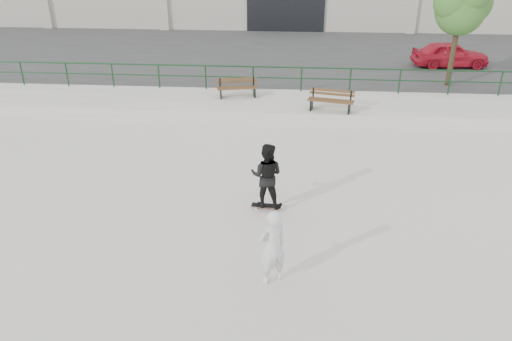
# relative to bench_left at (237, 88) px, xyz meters

# --- Properties ---
(ground) EXTENTS (120.00, 120.00, 0.00)m
(ground) POSITION_rel_bench_left_xyz_m (1.56, -9.86, -0.87)
(ground) COLOR silver
(ground) RESTS_ON ground
(ledge) EXTENTS (30.00, 3.00, 0.50)m
(ledge) POSITION_rel_bench_left_xyz_m (1.56, -0.36, -0.62)
(ledge) COLOR silver
(ledge) RESTS_ON ground
(parking_strip) EXTENTS (60.00, 14.00, 0.50)m
(parking_strip) POSITION_rel_bench_left_xyz_m (1.56, 8.14, -0.62)
(parking_strip) COLOR #363636
(parking_strip) RESTS_ON ground
(railing) EXTENTS (28.00, 0.06, 1.03)m
(railing) POSITION_rel_bench_left_xyz_m (1.56, 0.94, 0.37)
(railing) COLOR #163D1E
(railing) RESTS_ON ledge
(bench_left) EXTENTS (1.69, 0.80, 0.75)m
(bench_left) POSITION_rel_bench_left_xyz_m (0.00, 0.00, 0.00)
(bench_left) COLOR #57341D
(bench_left) RESTS_ON ledge
(bench_right) EXTENTS (1.76, 0.83, 0.78)m
(bench_right) POSITION_rel_bench_left_xyz_m (3.65, -1.40, 0.01)
(bench_right) COLOR #57341D
(bench_right) RESTS_ON ledge
(tree) EXTENTS (2.51, 2.23, 4.46)m
(tree) POSITION_rel_bench_left_xyz_m (8.95, 2.36, 2.97)
(tree) COLOR #413220
(tree) RESTS_ON parking_strip
(red_car) EXTENTS (3.69, 1.74, 1.22)m
(red_car) POSITION_rel_bench_left_xyz_m (9.78, 5.58, 0.24)
(red_car) COLOR red
(red_car) RESTS_ON parking_strip
(skateboard) EXTENTS (0.79, 0.25, 0.09)m
(skateboard) POSITION_rel_bench_left_xyz_m (1.65, -7.93, -0.80)
(skateboard) COLOR black
(skateboard) RESTS_ON ground
(standing_skater) EXTENTS (0.94, 0.78, 1.75)m
(standing_skater) POSITION_rel_bench_left_xyz_m (1.65, -7.93, 0.10)
(standing_skater) COLOR black
(standing_skater) RESTS_ON skateboard
(seated_skater) EXTENTS (0.74, 0.67, 1.69)m
(seated_skater) POSITION_rel_bench_left_xyz_m (1.94, -10.90, -0.03)
(seated_skater) COLOR silver
(seated_skater) RESTS_ON ground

